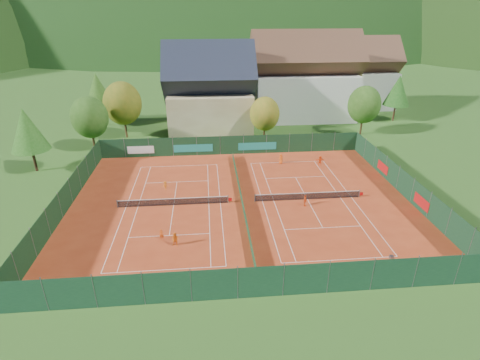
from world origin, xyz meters
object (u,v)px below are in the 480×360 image
object	(u,v)px
ball_hopper	(392,257)
player_right_far_b	(320,161)
player_right_far_a	(281,159)
player_left_near	(162,235)
hotel_block_a	(304,81)
player_left_mid	(175,239)
chalet	(210,93)
hotel_block_b	(356,77)
player_left_far	(165,186)
player_right_near	(305,201)

from	to	relation	value
ball_hopper	player_right_far_b	world-z (taller)	player_right_far_b
player_right_far_a	player_left_near	bearing A→B (deg)	33.10
player_right_far_a	ball_hopper	bearing A→B (deg)	86.07
hotel_block_a	player_left_near	world-z (taller)	hotel_block_a
ball_hopper	player_left_mid	bearing A→B (deg)	167.44
chalet	hotel_block_b	xyz separation A→B (m)	(33.00, 14.00, -0.01)
chalet	player_left_far	world-z (taller)	chalet
player_left_near	player_right_near	bearing A→B (deg)	21.33
hotel_block_a	player_left_far	size ratio (longest dim) A/B	18.39
hotel_block_b	player_right_far_a	distance (m)	40.30
player_left_mid	player_right_near	bearing A→B (deg)	44.34
player_left_far	ball_hopper	bearing A→B (deg)	132.12
ball_hopper	player_right_far_a	size ratio (longest dim) A/B	0.53
ball_hopper	player_right_far_a	world-z (taller)	player_right_far_a
chalet	player_right_near	distance (m)	33.70
player_right_far_b	hotel_block_a	bearing A→B (deg)	-94.65
player_left_mid	player_right_near	world-z (taller)	player_left_mid
ball_hopper	player_left_near	size ratio (longest dim) A/B	0.68
hotel_block_b	player_left_mid	size ratio (longest dim) A/B	11.81
hotel_block_a	player_left_far	xyz separation A→B (m)	(-25.29, -31.80, -6.80)
chalet	player_left_mid	xyz separation A→B (m)	(-4.23, -38.26, -5.89)
player_left_near	chalet	bearing A→B (deg)	83.57
chalet	player_left_far	bearing A→B (deg)	-103.70
hotel_block_a	player_left_near	bearing A→B (deg)	-119.81
chalet	hotel_block_a	distance (m)	19.94
hotel_block_b	player_right_far_b	xyz separation A→B (m)	(-17.53, -33.77, -5.87)
chalet	player_left_near	xyz separation A→B (m)	(-5.67, -37.05, -6.03)
hotel_block_b	player_right_far_a	world-z (taller)	hotel_block_b
hotel_block_b	ball_hopper	xyz separation A→B (m)	(-17.54, -56.65, -6.06)
player_right_far_a	player_right_far_b	world-z (taller)	player_right_far_b
player_left_mid	player_right_far_a	distance (m)	24.30
player_left_mid	player_left_far	xyz separation A→B (m)	(-2.06, 12.46, -0.14)
player_right_near	player_left_near	bearing A→B (deg)	134.76
player_left_near	player_right_near	distance (m)	16.85
player_right_near	player_right_far_b	bearing A→B (deg)	1.83
player_left_mid	player_right_far_b	xyz separation A→B (m)	(19.71, 18.50, 0.02)
hotel_block_b	ball_hopper	bearing A→B (deg)	-107.20
player_left_mid	player_right_far_b	distance (m)	27.03
player_right_far_a	chalet	bearing A→B (deg)	-78.69
player_left_mid	player_right_near	xyz separation A→B (m)	(14.49, 6.71, -0.03)
player_left_mid	player_right_far_b	bearing A→B (deg)	62.67
player_left_mid	ball_hopper	bearing A→B (deg)	6.92
player_left_far	player_right_far_b	size ratio (longest dim) A/B	0.78
chalet	hotel_block_b	world-z (taller)	chalet
chalet	player_left_near	size ratio (longest dim) A/B	13.67
player_left_near	ball_hopper	bearing A→B (deg)	-12.57
player_right_far_a	player_left_far	bearing A→B (deg)	7.37
hotel_block_a	player_left_mid	bearing A→B (deg)	-117.69
ball_hopper	player_left_near	xyz separation A→B (m)	(-21.13, 5.60, 0.04)
player_left_far	player_right_far_a	bearing A→B (deg)	-165.87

